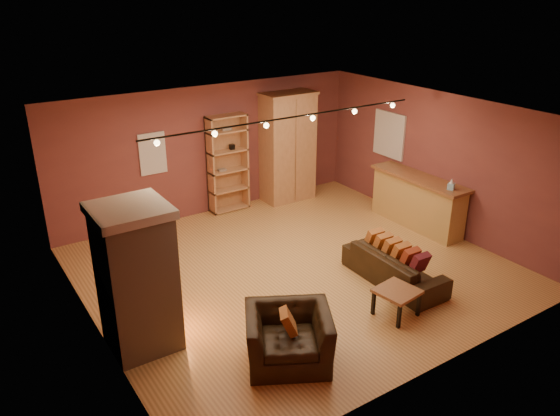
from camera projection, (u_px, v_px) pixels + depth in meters
floor at (295, 269)px, 9.80m from camera, size 7.00×7.00×0.00m
ceiling at (297, 115)px, 8.72m from camera, size 7.00×7.00×0.00m
back_wall at (210, 150)px, 11.76m from camera, size 7.00×0.02×2.80m
left_wall at (87, 247)px, 7.49m from camera, size 0.02×6.50×2.80m
right_wall at (438, 162)px, 11.03m from camera, size 0.02×6.50×2.80m
fireplace at (137, 278)px, 7.39m from camera, size 1.01×0.98×2.12m
back_window at (152, 154)px, 11.03m from camera, size 0.56×0.04×0.86m
bookcase at (227, 162)px, 11.96m from camera, size 0.88×0.34×2.16m
armoire at (288, 147)px, 12.49m from camera, size 1.23×0.70×2.52m
bar_counter at (417, 201)px, 11.34m from camera, size 0.61×2.26×1.08m
tissue_box at (451, 185)px, 10.42m from camera, size 0.17×0.17×0.23m
right_window at (389, 135)px, 12.00m from camera, size 0.05×0.90×1.00m
loveseat at (395, 261)px, 9.24m from camera, size 0.60×1.93×0.79m
armchair at (288, 329)px, 7.26m from camera, size 1.35×1.19×0.99m
coffee_table at (397, 294)px, 8.31m from camera, size 0.66×0.66×0.44m
track_rail at (290, 119)px, 8.92m from camera, size 5.20×0.09×0.13m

